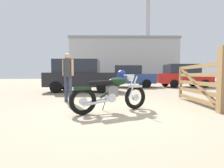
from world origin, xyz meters
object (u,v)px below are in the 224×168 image
at_px(vintage_motorcycle, 113,92).
at_px(timber_gate, 201,82).
at_px(dark_sedan_left, 183,75).
at_px(bystander, 68,72).
at_px(blue_hatchback_right, 127,76).
at_px(white_estate_far, 81,75).

bearing_deg(vintage_motorcycle, timber_gate, -11.04).
height_order(timber_gate, dark_sedan_left, dark_sedan_left).
distance_m(vintage_motorcycle, bystander, 2.15).
bearing_deg(bystander, dark_sedan_left, -22.35).
bearing_deg(blue_hatchback_right, vintage_motorcycle, 82.18).
bearing_deg(bystander, vintage_motorcycle, -110.04).
bearing_deg(white_estate_far, bystander, -84.87).
distance_m(timber_gate, blue_hatchback_right, 7.90).
xyz_separation_m(timber_gate, bystander, (-4.12, 0.92, 0.32)).
bearing_deg(dark_sedan_left, timber_gate, -115.25).
xyz_separation_m(timber_gate, dark_sedan_left, (3.35, 7.64, 0.21)).
bearing_deg(vintage_motorcycle, bystander, 110.95).
relative_size(dark_sedan_left, blue_hatchback_right, 0.92).
bearing_deg(dark_sedan_left, blue_hatchback_right, 176.08).
distance_m(dark_sedan_left, white_estate_far, 8.22).
bearing_deg(bystander, blue_hatchback_right, 1.86).
bearing_deg(dark_sedan_left, white_estate_far, -158.76).
distance_m(vintage_motorcycle, blue_hatchback_right, 8.56).
xyz_separation_m(bystander, blue_hatchback_right, (3.05, 6.91, -0.18)).
xyz_separation_m(timber_gate, white_estate_far, (-4.23, 4.45, 0.21)).
distance_m(timber_gate, white_estate_far, 6.15).
xyz_separation_m(timber_gate, blue_hatchback_right, (-1.07, 7.82, 0.13)).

